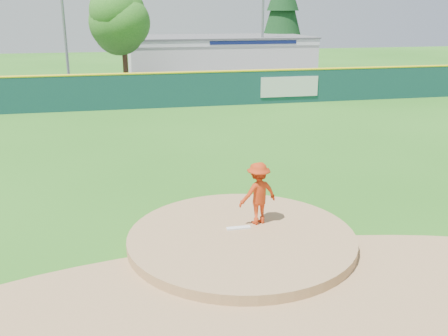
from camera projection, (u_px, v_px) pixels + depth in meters
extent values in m
plane|color=#286B19|center=(241.00, 243.00, 12.14)|extent=(120.00, 120.00, 0.00)
cylinder|color=#9E774C|center=(241.00, 243.00, 12.14)|extent=(5.50, 5.50, 0.50)
cube|color=white|center=(239.00, 228.00, 12.34)|extent=(0.60, 0.15, 0.04)
cylinder|color=#9E774C|center=(280.00, 313.00, 9.34)|extent=(15.40, 15.40, 0.01)
cube|color=#38383A|center=(153.00, 86.00, 37.28)|extent=(44.00, 16.00, 0.02)
imported|color=#B9310F|center=(258.00, 193.00, 12.45)|extent=(1.15, 0.85, 1.59)
imported|color=silver|center=(172.00, 86.00, 31.61)|extent=(5.69, 2.99, 1.53)
cube|color=silver|center=(218.00, 57.00, 42.67)|extent=(15.00, 8.00, 3.20)
cube|color=white|center=(229.00, 43.00, 38.50)|extent=(15.00, 0.06, 0.55)
cube|color=#0F194C|center=(254.00, 42.00, 38.87)|extent=(7.00, 0.03, 0.28)
cube|color=#59595B|center=(218.00, 37.00, 42.17)|extent=(15.20, 8.20, 0.12)
cube|color=silver|center=(290.00, 87.00, 30.04)|extent=(3.60, 0.04, 1.20)
cube|color=#123A3B|center=(165.00, 91.00, 28.60)|extent=(40.00, 0.10, 2.00)
cylinder|color=yellow|center=(164.00, 73.00, 28.30)|extent=(40.00, 0.14, 0.14)
cylinder|color=#382314|center=(126.00, 72.00, 34.63)|extent=(0.36, 0.36, 2.60)
sphere|color=#387F23|center=(123.00, 23.00, 33.64)|extent=(5.60, 5.60, 5.60)
cylinder|color=#382314|center=(281.00, 60.00, 48.05)|extent=(0.40, 0.40, 1.60)
cone|color=#113A16|center=(283.00, 8.00, 46.61)|extent=(4.40, 4.40, 7.90)
cylinder|color=gray|center=(63.00, 9.00, 34.41)|extent=(0.20, 0.20, 11.00)
cylinder|color=gray|center=(263.00, 15.00, 39.45)|extent=(0.20, 0.20, 10.00)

